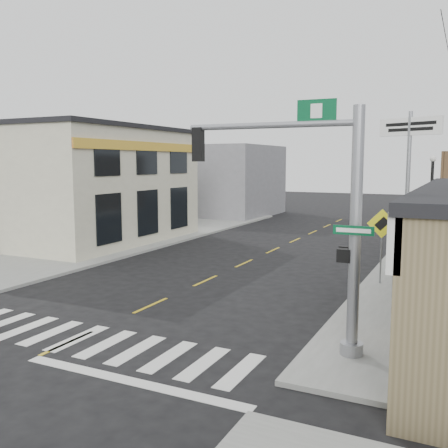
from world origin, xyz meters
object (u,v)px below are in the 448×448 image
at_px(traffic_signal_pole, 325,204).
at_px(lamp_post, 432,205).
at_px(dance_center_sign, 409,148).
at_px(fire_hydrant, 421,304).
at_px(guide_sign, 417,257).

height_order(traffic_signal_pole, lamp_post, traffic_signal_pole).
bearing_deg(traffic_signal_pole, dance_center_sign, 87.74).
bearing_deg(fire_hydrant, traffic_signal_pole, -117.42).
xyz_separation_m(traffic_signal_pole, guide_sign, (1.75, 5.46, -2.14)).
bearing_deg(guide_sign, lamp_post, 81.71).
bearing_deg(fire_hydrant, lamp_post, 91.88).
relative_size(traffic_signal_pole, guide_sign, 2.57).
bearing_deg(dance_center_sign, fire_hydrant, -57.84).
distance_m(fire_hydrant, dance_center_sign, 13.04).
distance_m(traffic_signal_pole, guide_sign, 6.12).
height_order(traffic_signal_pole, dance_center_sign, dance_center_sign).
bearing_deg(dance_center_sign, traffic_signal_pole, -67.30).
bearing_deg(traffic_signal_pole, guide_sign, 71.07).
bearing_deg(lamp_post, dance_center_sign, 132.10).
height_order(traffic_signal_pole, fire_hydrant, traffic_signal_pole).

